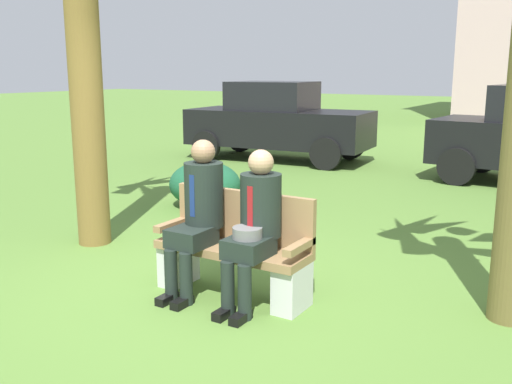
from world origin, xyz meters
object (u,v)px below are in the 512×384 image
(parked_car_near, at_px, (277,121))
(park_bench, at_px, (235,250))
(seated_man_right, at_px, (255,221))
(shrub_near_bench, at_px, (205,184))
(seated_man_left, at_px, (198,209))

(parked_car_near, bearing_deg, park_bench, -63.56)
(seated_man_right, relative_size, shrub_near_bench, 1.24)
(seated_man_right, height_order, shrub_near_bench, seated_man_right)
(seated_man_left, distance_m, shrub_near_bench, 3.26)
(seated_man_left, distance_m, seated_man_right, 0.58)
(park_bench, distance_m, seated_man_right, 0.45)
(shrub_near_bench, relative_size, parked_car_near, 0.26)
(park_bench, height_order, parked_car_near, parked_car_near)
(seated_man_right, xyz_separation_m, shrub_near_bench, (-2.45, 2.65, -0.40))
(shrub_near_bench, distance_m, parked_car_near, 4.61)
(seated_man_right, xyz_separation_m, parked_car_near, (-3.72, 7.04, 0.11))
(seated_man_left, xyz_separation_m, shrub_near_bench, (-1.87, 2.64, -0.42))
(shrub_near_bench, xyz_separation_m, parked_car_near, (-1.27, 4.40, 0.51))
(seated_man_right, bearing_deg, parked_car_near, 117.83)
(park_bench, bearing_deg, parked_car_near, 116.44)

